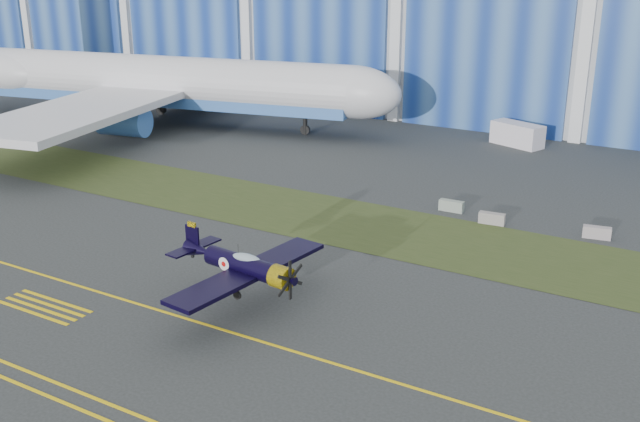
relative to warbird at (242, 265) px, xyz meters
The scene contains 11 objects.
ground 8.49m from the warbird, 14.88° to the left, with size 260.00×260.00×0.00m, color #343838.
grass_median 18.05m from the warbird, 64.18° to the left, with size 260.00×10.00×0.02m, color #475128.
taxiway_centreline 8.74m from the warbird, 20.69° to the right, with size 200.00×0.20×0.02m, color yellow.
hold_short_ladder 12.18m from the warbird, 149.46° to the right, with size 6.00×2.40×0.02m, color yellow, non-canonical shape.
warbird is the anchor object (origin of this frame).
jetliner 52.78m from the warbird, 136.73° to the left, with size 76.67×68.77×23.26m.
shipping_container 46.73m from the warbird, 86.73° to the left, with size 5.66×2.27×2.45m, color silver.
cart 69.91m from the warbird, 140.67° to the left, with size 1.93×1.16×1.16m, color white.
barrier_a 23.13m from the warbird, 78.98° to the left, with size 2.00×0.60×0.90m, color gray.
barrier_b 22.95m from the warbird, 68.93° to the left, with size 2.00×0.60×0.90m, color gray.
barrier_c 27.44m from the warbird, 54.60° to the left, with size 2.00×0.60×0.90m, color #9C9295.
Camera 1 is at (16.52, -34.41, 20.12)m, focal length 42.00 mm.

